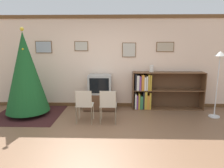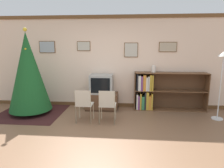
{
  "view_description": "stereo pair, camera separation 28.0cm",
  "coord_description": "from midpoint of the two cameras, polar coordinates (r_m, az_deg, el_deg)",
  "views": [
    {
      "loc": [
        0.38,
        -3.59,
        1.86
      ],
      "look_at": [
        0.24,
        1.28,
        0.9
      ],
      "focal_mm": 32.0,
      "sensor_mm": 36.0,
      "label": 1
    },
    {
      "loc": [
        0.65,
        -3.57,
        1.86
      ],
      "look_at": [
        0.24,
        1.28,
        0.9
      ],
      "focal_mm": 32.0,
      "sensor_mm": 36.0,
      "label": 2
    }
  ],
  "objects": [
    {
      "name": "folding_chair_right",
      "position": [
        4.75,
        0.33,
        -5.83
      ],
      "size": [
        0.4,
        0.4,
        0.82
      ],
      "color": "#BCB29E",
      "rests_on": "ground_plane"
    },
    {
      "name": "standing_lamp",
      "position": [
        5.61,
        30.28,
        4.0
      ],
      "size": [
        0.28,
        0.28,
        1.71
      ],
      "color": "silver",
      "rests_on": "ground_plane"
    },
    {
      "name": "vase",
      "position": [
        5.86,
        13.18,
        4.26
      ],
      "size": [
        0.12,
        0.12,
        0.19
      ],
      "color": "silver",
      "rests_on": "bookshelf"
    },
    {
      "name": "folding_chair_left",
      "position": [
        4.83,
        -6.41,
        -5.62
      ],
      "size": [
        0.4,
        0.4,
        0.82
      ],
      "color": "#BCB29E",
      "rests_on": "ground_plane"
    },
    {
      "name": "area_rug",
      "position": [
        5.99,
        -20.75,
        -7.68
      ],
      "size": [
        1.74,
        1.7,
        0.01
      ],
      "color": "#381919",
      "rests_on": "ground_plane"
    },
    {
      "name": "bookshelf",
      "position": [
        5.94,
        13.83,
        -2.15
      ],
      "size": [
        2.05,
        0.36,
        1.09
      ],
      "color": "brown",
      "rests_on": "ground_plane"
    },
    {
      "name": "tv_console",
      "position": [
        5.87,
        -1.6,
        -4.88
      ],
      "size": [
        0.94,
        0.55,
        0.48
      ],
      "color": "#412A1A",
      "rests_on": "ground_plane"
    },
    {
      "name": "wall_back",
      "position": [
        5.99,
        -0.03,
        6.28
      ],
      "size": [
        8.47,
        0.11,
        2.7
      ],
      "color": "beige",
      "rests_on": "ground_plane"
    },
    {
      "name": "television",
      "position": [
        5.75,
        -1.63,
        0.01
      ],
      "size": [
        0.65,
        0.49,
        0.54
      ],
      "color": "#9E9E99",
      "rests_on": "tv_console"
    },
    {
      "name": "christmas_tree",
      "position": [
        5.74,
        -21.53,
        3.22
      ],
      "size": [
        1.13,
        1.13,
        2.29
      ],
      "color": "maroon",
      "rests_on": "area_rug"
    },
    {
      "name": "ground_plane",
      "position": [
        4.07,
        -3.02,
        -16.08
      ],
      "size": [
        24.0,
        24.0,
        0.0
      ],
      "primitive_type": "plane",
      "color": "brown"
    }
  ]
}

